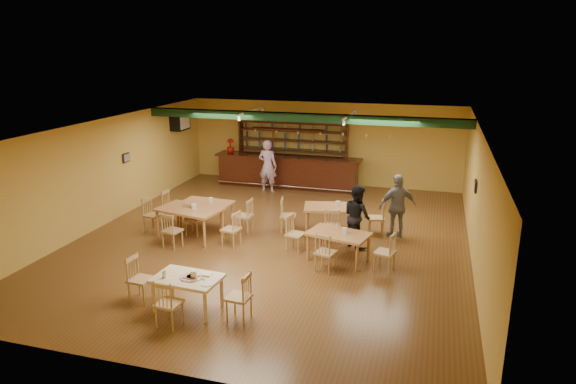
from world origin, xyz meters
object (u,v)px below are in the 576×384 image
(patron_right_a, at_px, (357,216))
(patron_bar, at_px, (268,166))
(dining_table_a, at_px, (207,214))
(dining_table_d, at_px, (338,247))
(dining_table_c, at_px, (190,223))
(bar_counter, at_px, (288,171))
(near_table, at_px, (188,293))
(dining_table_b, at_px, (332,219))

(patron_right_a, bearing_deg, patron_bar, -0.94)
(dining_table_a, distance_m, dining_table_d, 4.24)
(dining_table_d, relative_size, patron_bar, 0.77)
(dining_table_c, height_order, patron_bar, patron_bar)
(bar_counter, xyz_separation_m, patron_right_a, (3.30, -5.04, 0.24))
(dining_table_d, height_order, patron_bar, patron_bar)
(dining_table_a, height_order, dining_table_d, dining_table_a)
(near_table, bearing_deg, dining_table_b, 73.95)
(dining_table_a, distance_m, patron_right_a, 4.33)
(bar_counter, relative_size, patron_bar, 2.89)
(dining_table_a, height_order, dining_table_c, dining_table_c)
(dining_table_b, relative_size, dining_table_c, 0.91)
(bar_counter, distance_m, patron_right_a, 6.03)
(near_table, xyz_separation_m, patron_bar, (-1.16, 8.40, 0.58))
(dining_table_c, xyz_separation_m, dining_table_d, (4.06, -0.39, -0.06))
(dining_table_a, bearing_deg, patron_bar, 86.75)
(bar_counter, distance_m, dining_table_a, 4.86)
(dining_table_d, distance_m, patron_right_a, 1.18)
(near_table, bearing_deg, dining_table_d, 57.11)
(dining_table_a, bearing_deg, near_table, -65.28)
(dining_table_b, bearing_deg, bar_counter, 108.95)
(bar_counter, distance_m, dining_table_c, 5.80)
(dining_table_b, distance_m, patron_bar, 4.57)
(dining_table_d, bearing_deg, dining_table_a, 175.47)
(patron_bar, bearing_deg, dining_table_a, 87.60)
(patron_bar, xyz_separation_m, patron_right_a, (3.78, -4.22, -0.11))
(patron_bar, relative_size, patron_right_a, 1.14)
(bar_counter, xyz_separation_m, dining_table_c, (-1.04, -5.71, -0.15))
(patron_right_a, bearing_deg, dining_table_d, 122.78)
(dining_table_d, height_order, near_table, dining_table_d)
(dining_table_b, height_order, patron_bar, patron_bar)
(dining_table_b, relative_size, dining_table_d, 1.06)
(dining_table_a, relative_size, dining_table_d, 1.02)
(bar_counter, height_order, patron_bar, patron_bar)
(dining_table_b, relative_size, patron_right_a, 0.93)
(dining_table_c, distance_m, patron_bar, 4.94)
(dining_table_c, bearing_deg, dining_table_b, 32.80)
(dining_table_b, bearing_deg, dining_table_c, -168.99)
(dining_table_a, height_order, dining_table_b, dining_table_b)
(bar_counter, distance_m, dining_table_d, 6.81)
(bar_counter, height_order, patron_right_a, patron_right_a)
(bar_counter, xyz_separation_m, patron_bar, (-0.49, -0.83, 0.36))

